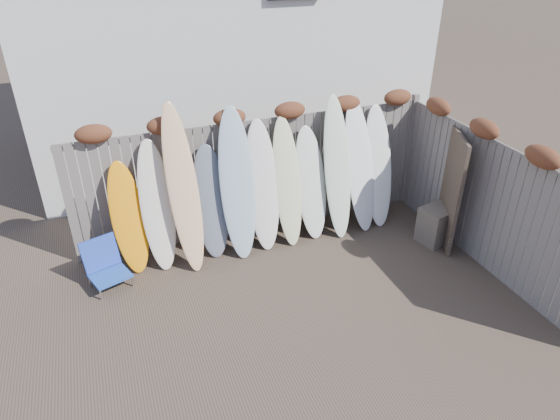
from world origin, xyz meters
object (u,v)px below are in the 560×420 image
object	(u,v)px
lattice_panel	(449,187)
surfboard_0	(128,218)
beach_chair	(105,265)
wooden_crate	(437,225)

from	to	relation	value
lattice_panel	surfboard_0	xyz separation A→B (m)	(-5.02, 0.98, -0.11)
lattice_panel	surfboard_0	distance (m)	5.12
beach_chair	wooden_crate	world-z (taller)	beach_chair
beach_chair	wooden_crate	bearing A→B (deg)	-7.90
beach_chair	surfboard_0	size ratio (longest dim) A/B	0.40
surfboard_0	wooden_crate	bearing A→B (deg)	-18.27
wooden_crate	surfboard_0	world-z (taller)	surfboard_0
lattice_panel	beach_chair	bearing A→B (deg)	-163.00
wooden_crate	beach_chair	bearing A→B (deg)	172.10
lattice_panel	wooden_crate	bearing A→B (deg)	-130.48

